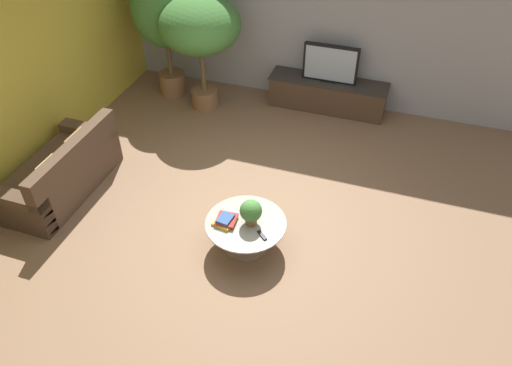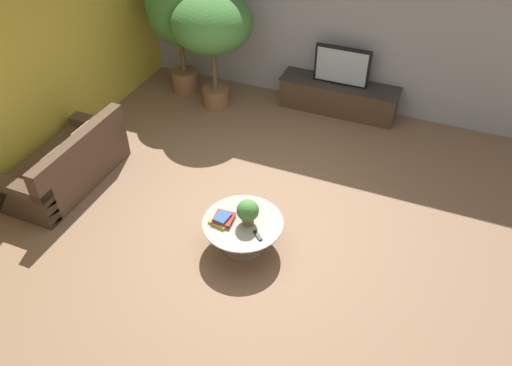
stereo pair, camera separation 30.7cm
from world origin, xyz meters
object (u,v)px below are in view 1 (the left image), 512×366
potted_palm_tall (164,12)px  potted_palm_corner (200,28)px  media_console (327,94)px  television (331,64)px  couch_by_wall (61,174)px  coffee_table (246,230)px  potted_plant_tabletop (251,212)px

potted_palm_tall → potted_palm_corner: size_ratio=1.15×
media_console → television: bearing=-90.0°
couch_by_wall → potted_palm_corner: potted_palm_corner is taller
couch_by_wall → potted_palm_corner: (0.94, 2.64, 1.10)m
media_console → coffee_table: bearing=-93.7°
media_console → couch_by_wall: couch_by_wall is taller
television → coffee_table: size_ratio=0.93×
media_console → coffee_table: media_console is taller
media_console → potted_palm_corner: size_ratio=1.03×
television → coffee_table: 3.47m
coffee_table → couch_by_wall: 2.69m
television → coffee_table: (-0.22, -3.42, -0.54)m
media_console → television: television is taller
television → potted_palm_tall: potted_palm_tall is taller
media_console → potted_palm_tall: (-2.68, -0.35, 1.18)m
potted_palm_tall → potted_palm_corner: bearing=-18.2°
television → potted_plant_tabletop: size_ratio=2.74×
coffee_table → potted_plant_tabletop: 0.30m
television → potted_palm_corner: size_ratio=0.47×
television → potted_palm_tall: size_ratio=0.41×
couch_by_wall → potted_palm_corner: 3.01m
coffee_table → potted_palm_corner: 3.50m
television → potted_plant_tabletop: television is taller
potted_palm_tall → couch_by_wall: bearing=-94.5°
television → potted_palm_corner: 2.13m
potted_palm_corner → potted_plant_tabletop: 3.44m
television → couch_by_wall: 4.37m
media_console → couch_by_wall: bearing=-132.0°
coffee_table → potted_palm_corner: (-1.74, 2.83, 1.11)m
television → coffee_table: television is taller
media_console → couch_by_wall: (-2.90, -3.22, 0.02)m
television → potted_palm_corner: (-1.96, -0.59, 0.57)m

